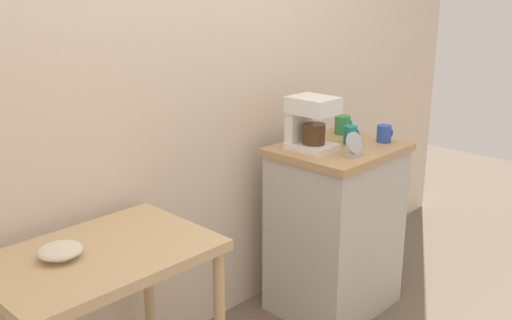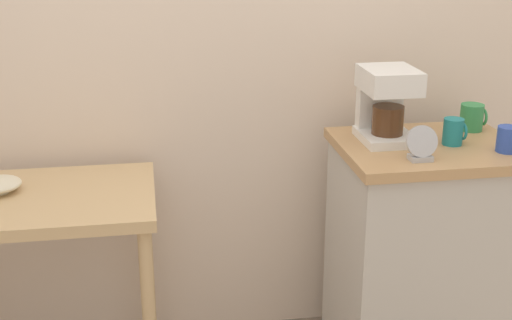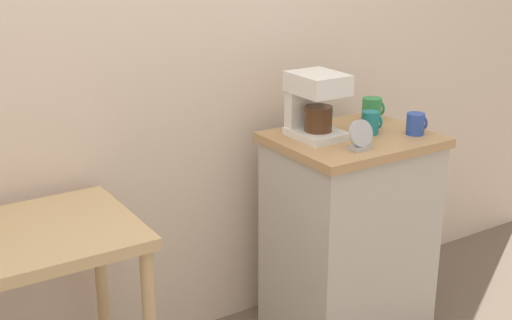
{
  "view_description": "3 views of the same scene",
  "coord_description": "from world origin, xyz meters",
  "px_view_note": "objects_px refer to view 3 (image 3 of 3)",
  "views": [
    {
      "loc": [
        -1.67,
        -1.65,
        1.68
      ],
      "look_at": [
        0.06,
        0.02,
        0.95
      ],
      "focal_mm": 40.91,
      "sensor_mm": 36.0,
      "label": 1
    },
    {
      "loc": [
        -0.33,
        -2.16,
        1.64
      ],
      "look_at": [
        0.01,
        -0.08,
        0.9
      ],
      "focal_mm": 48.35,
      "sensor_mm": 36.0,
      "label": 2
    },
    {
      "loc": [
        -1.12,
        -2.04,
        1.7
      ],
      "look_at": [
        0.14,
        -0.05,
        0.9
      ],
      "focal_mm": 48.55,
      "sensor_mm": 36.0,
      "label": 3
    }
  ],
  "objects_px": {
    "mug_dark_teal": "(371,123)",
    "mug_tall_green": "(372,109)",
    "table_clock": "(361,137)",
    "coffee_maker": "(314,102)",
    "mug_blue": "(416,124)"
  },
  "relations": [
    {
      "from": "mug_tall_green",
      "to": "coffee_maker",
      "type": "bearing_deg",
      "value": -171.2
    },
    {
      "from": "coffee_maker",
      "to": "table_clock",
      "type": "distance_m",
      "value": 0.26
    },
    {
      "from": "mug_tall_green",
      "to": "table_clock",
      "type": "height_order",
      "value": "table_clock"
    },
    {
      "from": "mug_blue",
      "to": "table_clock",
      "type": "distance_m",
      "value": 0.33
    },
    {
      "from": "mug_dark_teal",
      "to": "mug_tall_green",
      "type": "bearing_deg",
      "value": 47.11
    },
    {
      "from": "mug_tall_green",
      "to": "mug_blue",
      "type": "bearing_deg",
      "value": -88.42
    },
    {
      "from": "mug_tall_green",
      "to": "mug_blue",
      "type": "height_order",
      "value": "mug_tall_green"
    },
    {
      "from": "mug_dark_teal",
      "to": "table_clock",
      "type": "xyz_separation_m",
      "value": [
        -0.18,
        -0.14,
        0.01
      ]
    },
    {
      "from": "coffee_maker",
      "to": "mug_tall_green",
      "type": "distance_m",
      "value": 0.37
    },
    {
      "from": "mug_tall_green",
      "to": "table_clock",
      "type": "distance_m",
      "value": 0.43
    },
    {
      "from": "mug_dark_teal",
      "to": "mug_blue",
      "type": "bearing_deg",
      "value": -34.97
    },
    {
      "from": "coffee_maker",
      "to": "mug_tall_green",
      "type": "bearing_deg",
      "value": 8.8
    },
    {
      "from": "mug_dark_teal",
      "to": "mug_tall_green",
      "type": "xyz_separation_m",
      "value": [
        0.14,
        0.15,
        0.0
      ]
    },
    {
      "from": "mug_dark_teal",
      "to": "mug_tall_green",
      "type": "height_order",
      "value": "mug_tall_green"
    },
    {
      "from": "coffee_maker",
      "to": "mug_dark_teal",
      "type": "xyz_separation_m",
      "value": [
        0.22,
        -0.1,
        -0.1
      ]
    }
  ]
}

